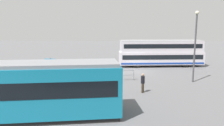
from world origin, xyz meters
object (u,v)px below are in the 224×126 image
(info_sign, at_px, (50,64))
(pedestrian_near_railing, at_px, (93,71))
(pedestrian_crossing, at_px, (143,82))
(street_lamp, at_px, (195,41))
(tram_yellow, at_px, (5,90))
(double_decker_bus, at_px, (161,53))

(info_sign, bearing_deg, pedestrian_near_railing, 177.67)
(pedestrian_crossing, xyz_separation_m, street_lamp, (-5.35, -3.86, 3.15))
(tram_yellow, height_order, street_lamp, street_lamp)
(street_lamp, bearing_deg, info_sign, -1.29)
(pedestrian_crossing, height_order, info_sign, info_sign)
(pedestrian_near_railing, height_order, street_lamp, street_lamp)
(tram_yellow, relative_size, street_lamp, 1.95)
(info_sign, bearing_deg, double_decker_bus, -145.91)
(pedestrian_crossing, relative_size, info_sign, 0.70)
(tram_yellow, height_order, pedestrian_crossing, tram_yellow)
(double_decker_bus, bearing_deg, info_sign, 34.09)
(tram_yellow, relative_size, pedestrian_near_railing, 8.00)
(info_sign, bearing_deg, street_lamp, 178.71)
(pedestrian_near_railing, distance_m, pedestrian_crossing, 6.25)
(double_decker_bus, xyz_separation_m, street_lamp, (-1.68, 9.13, 2.12))
(double_decker_bus, height_order, pedestrian_near_railing, double_decker_bus)
(pedestrian_crossing, distance_m, street_lamp, 7.31)
(double_decker_bus, relative_size, street_lamp, 1.74)
(pedestrian_crossing, bearing_deg, double_decker_bus, -105.79)
(double_decker_bus, bearing_deg, pedestrian_crossing, 74.21)
(pedestrian_crossing, xyz_separation_m, info_sign, (9.33, -4.19, 0.68))
(tram_yellow, relative_size, pedestrian_crossing, 8.43)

